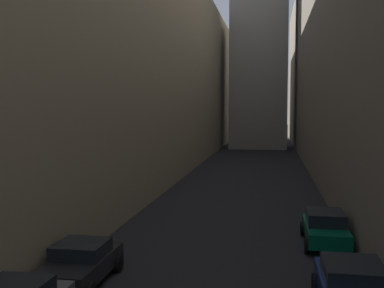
# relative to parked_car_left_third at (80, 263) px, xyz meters

# --- Properties ---
(ground_plane) EXTENTS (264.00, 264.00, 0.00)m
(ground_plane) POSITION_rel_parked_car_left_third_xyz_m (4.40, 30.68, -0.73)
(ground_plane) COLOR black
(building_block_left) EXTENTS (14.71, 108.00, 19.64)m
(building_block_left) POSITION_rel_parked_car_left_third_xyz_m (-8.45, 32.68, 9.09)
(building_block_left) COLOR gray
(building_block_left) RESTS_ON ground
(building_block_right) EXTENTS (12.25, 108.00, 23.86)m
(building_block_right) POSITION_rel_parked_car_left_third_xyz_m (16.02, 32.68, 11.21)
(building_block_right) COLOR #756B5B
(building_block_right) RESTS_ON ground
(parked_car_left_third) EXTENTS (2.05, 3.98, 1.41)m
(parked_car_left_third) POSITION_rel_parked_car_left_third_xyz_m (0.00, 0.00, 0.00)
(parked_car_left_third) COLOR black
(parked_car_left_third) RESTS_ON ground
(parked_car_right_third) EXTENTS (2.04, 4.29, 1.55)m
(parked_car_right_third) POSITION_rel_parked_car_left_third_xyz_m (8.80, -0.96, 0.07)
(parked_car_right_third) COLOR navy
(parked_car_right_third) RESTS_ON ground
(parked_car_right_far) EXTENTS (1.95, 4.10, 1.49)m
(parked_car_right_far) POSITION_rel_parked_car_left_third_xyz_m (8.80, 6.13, 0.05)
(parked_car_right_far) COLOR #05472D
(parked_car_right_far) RESTS_ON ground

